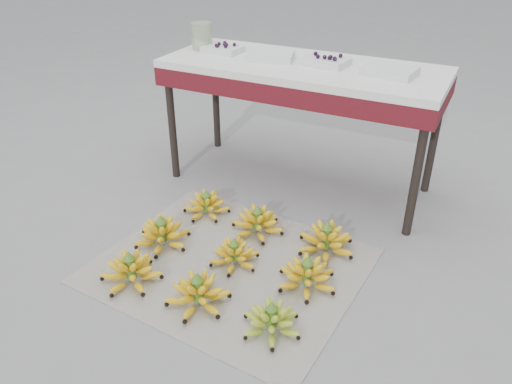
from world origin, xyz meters
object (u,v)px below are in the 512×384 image
at_px(tray_left, 271,56).
at_px(bunch_mid_left, 162,234).
at_px(bunch_mid_center, 234,255).
at_px(bunch_mid_right, 307,276).
at_px(vendor_table, 302,79).
at_px(newspaper_mat, 230,265).
at_px(bunch_back_right, 326,241).
at_px(bunch_front_right, 271,321).
at_px(tray_far_left, 223,49).
at_px(bunch_back_center, 257,223).
at_px(bunch_front_center, 198,293).
at_px(glass_jar, 202,36).
at_px(bunch_front_left, 131,271).
at_px(bunch_back_left, 207,205).
at_px(tray_far_right, 390,71).
at_px(tray_right, 325,61).

bearing_deg(tray_left, bunch_mid_left, -100.31).
relative_size(bunch_mid_center, bunch_mid_right, 0.85).
bearing_deg(vendor_table, newspaper_mat, -87.97).
distance_m(bunch_mid_left, bunch_back_right, 0.86).
bearing_deg(bunch_front_right, tray_far_left, 130.56).
bearing_deg(bunch_back_center, bunch_mid_center, -79.55).
distance_m(bunch_front_center, vendor_table, 1.41).
relative_size(bunch_mid_center, glass_jar, 1.99).
xyz_separation_m(bunch_front_left, bunch_back_left, (0.00, 0.68, -0.00)).
bearing_deg(bunch_back_left, bunch_back_center, -15.86).
bearing_deg(tray_far_right, bunch_front_center, -109.84).
bearing_deg(bunch_back_left, tray_far_left, 99.94).
bearing_deg(bunch_front_center, bunch_back_left, 99.69).
distance_m(bunch_back_center, bunch_back_right, 0.39).
bearing_deg(bunch_front_left, tray_far_right, 52.79).
bearing_deg(bunch_back_left, bunch_mid_center, -51.87).
bearing_deg(bunch_mid_left, bunch_front_left, -69.30).
bearing_deg(bunch_front_left, tray_right, 66.56).
bearing_deg(bunch_back_right, bunch_front_right, -114.29).
xyz_separation_m(bunch_back_left, bunch_back_right, (0.74, -0.03, 0.01)).
height_order(bunch_mid_right, bunch_back_left, bunch_mid_right).
xyz_separation_m(bunch_mid_right, glass_jar, (-1.13, 0.96, 0.80)).
bearing_deg(vendor_table, bunch_mid_right, -65.05).
height_order(tray_left, tray_right, tray_right).
distance_m(bunch_mid_right, bunch_back_center, 0.50).
distance_m(bunch_back_left, bunch_back_right, 0.74).
distance_m(bunch_front_left, bunch_front_right, 0.73).
relative_size(bunch_front_right, vendor_table, 0.17).
distance_m(bunch_mid_center, tray_far_left, 1.34).
distance_m(bunch_back_center, tray_right, 1.00).
relative_size(bunch_mid_right, glass_jar, 2.34).
relative_size(bunch_front_left, bunch_mid_center, 0.96).
bearing_deg(bunch_front_left, vendor_table, 71.51).
bearing_deg(tray_far_left, bunch_mid_center, -58.34).
bearing_deg(bunch_front_left, bunch_back_left, 85.69).
relative_size(bunch_front_center, tray_left, 1.20).
distance_m(bunch_mid_left, bunch_back_left, 0.37).
relative_size(bunch_front_left, tray_left, 1.01).
bearing_deg(tray_far_left, tray_far_right, -1.11).
distance_m(tray_left, tray_right, 0.33).
distance_m(bunch_front_center, bunch_mid_center, 0.33).
relative_size(bunch_mid_right, bunch_back_right, 0.96).
bearing_deg(bunch_front_right, glass_jar, 134.53).
distance_m(newspaper_mat, bunch_back_center, 0.33).
xyz_separation_m(newspaper_mat, bunch_mid_left, (-0.41, -0.00, 0.06)).
bearing_deg(glass_jar, newspaper_mat, -53.55).
relative_size(bunch_mid_center, vendor_table, 0.20).
xyz_separation_m(bunch_front_right, bunch_back_right, (0.01, 0.64, 0.01)).
relative_size(bunch_front_right, glass_jar, 1.70).
bearing_deg(bunch_mid_right, bunch_front_right, -69.54).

